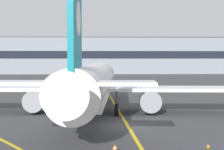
{
  "coord_description": "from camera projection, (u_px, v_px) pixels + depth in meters",
  "views": [
    {
      "loc": [
        -2.61,
        -34.16,
        6.02
      ],
      "look_at": [
        -0.42,
        10.79,
        4.08
      ],
      "focal_mm": 62.19,
      "sensor_mm": 36.0,
      "label": 1
    }
  ],
  "objects": [
    {
      "name": "airliner_foreground",
      "position": [
        93.0,
        83.0,
        42.37
      ],
      "size": [
        32.28,
        41.53,
        11.65
      ],
      "color": "white",
      "rests_on": "ground"
    },
    {
      "name": "terminal_building",
      "position": [
        109.0,
        55.0,
        151.56
      ],
      "size": [
        145.54,
        12.4,
        14.31
      ],
      "color": "gray",
      "rests_on": "ground"
    },
    {
      "name": "ground_plane",
      "position": [
        123.0,
        126.0,
        34.47
      ],
      "size": [
        400.0,
        400.0,
        0.0
      ],
      "primitive_type": "plane",
      "color": "#3D3D3F"
    },
    {
      "name": "safety_cone_by_nose_gear",
      "position": [
        99.0,
        97.0,
        58.31
      ],
      "size": [
        0.44,
        0.44,
        0.55
      ],
      "color": "orange",
      "rests_on": "ground"
    },
    {
      "name": "safety_cone_by_tail",
      "position": [
        115.0,
        148.0,
        24.75
      ],
      "size": [
        0.44,
        0.44,
        0.55
      ],
      "color": "orange",
      "rests_on": "ground"
    },
    {
      "name": "taxiway_centreline",
      "position": [
        109.0,
        94.0,
        64.41
      ],
      "size": [
        3.07,
        179.98,
        0.01
      ],
      "primitive_type": "cube",
      "rotation": [
        0.0,
        0.0,
        0.02
      ],
      "color": "yellow",
      "rests_on": "ground"
    }
  ]
}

